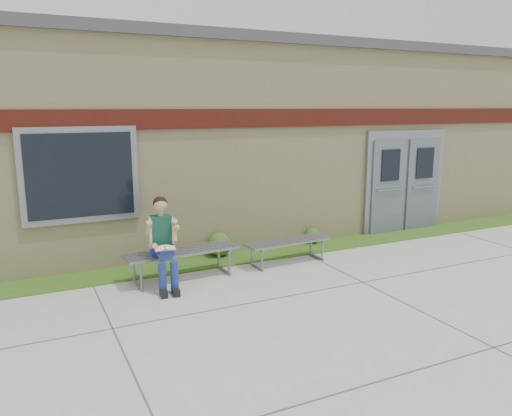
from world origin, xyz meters
TOP-DOWN VIEW (x-y plane):
  - ground at (0.00, 0.00)m, footprint 80.00×80.00m
  - grass_strip at (0.00, 2.60)m, footprint 16.00×0.80m
  - school_building at (-0.00, 5.99)m, footprint 16.20×6.22m
  - bench_left at (-1.60, 1.95)m, footprint 1.92×0.63m
  - bench_right at (0.40, 1.95)m, footprint 1.64×0.55m
  - girl at (-1.97, 1.74)m, footprint 0.51×0.88m
  - shrub_mid at (-0.58, 2.85)m, footprint 0.46×0.46m
  - shrub_east at (1.50, 2.85)m, footprint 0.32×0.32m

SIDE VIEW (x-z plane):
  - ground at x=0.00m, z-range 0.00..0.00m
  - grass_strip at x=0.00m, z-range 0.00..0.02m
  - shrub_east at x=1.50m, z-range 0.02..0.34m
  - shrub_mid at x=-0.58m, z-range 0.02..0.48m
  - bench_right at x=0.40m, z-range 0.11..0.54m
  - bench_left at x=-1.60m, z-range 0.13..0.63m
  - girl at x=-1.97m, z-range 0.04..1.47m
  - school_building at x=0.00m, z-range 0.00..4.20m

